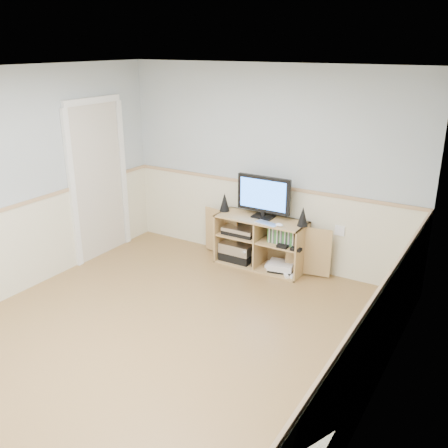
{
  "coord_description": "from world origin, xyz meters",
  "views": [
    {
      "loc": [
        2.69,
        -3.25,
        2.72
      ],
      "look_at": [
        0.0,
        1.2,
        0.82
      ],
      "focal_mm": 40.0,
      "sensor_mm": 36.0,
      "label": 1
    }
  ],
  "objects_px": {
    "monitor": "(264,195)",
    "keyboard": "(267,223)",
    "game_consoles": "(281,266)",
    "media_cabinet": "(262,241)"
  },
  "relations": [
    {
      "from": "keyboard",
      "to": "media_cabinet",
      "type": "bearing_deg",
      "value": 139.17
    },
    {
      "from": "monitor",
      "to": "keyboard",
      "type": "xyz_separation_m",
      "value": [
        0.15,
        -0.19,
        -0.28
      ]
    },
    {
      "from": "media_cabinet",
      "to": "game_consoles",
      "type": "distance_m",
      "value": 0.4
    },
    {
      "from": "monitor",
      "to": "keyboard",
      "type": "distance_m",
      "value": 0.37
    },
    {
      "from": "media_cabinet",
      "to": "keyboard",
      "type": "distance_m",
      "value": 0.4
    },
    {
      "from": "monitor",
      "to": "keyboard",
      "type": "bearing_deg",
      "value": -51.99
    },
    {
      "from": "monitor",
      "to": "media_cabinet",
      "type": "bearing_deg",
      "value": 90.0
    },
    {
      "from": "monitor",
      "to": "game_consoles",
      "type": "height_order",
      "value": "monitor"
    },
    {
      "from": "media_cabinet",
      "to": "keyboard",
      "type": "relative_size",
      "value": 6.08
    },
    {
      "from": "keyboard",
      "to": "game_consoles",
      "type": "xyz_separation_m",
      "value": [
        0.15,
        0.13,
        -0.59
      ]
    }
  ]
}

